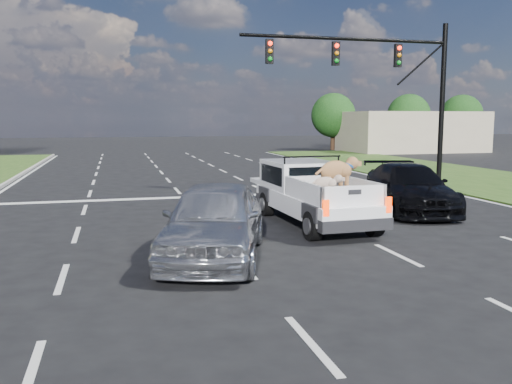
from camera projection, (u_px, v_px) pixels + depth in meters
The scene contains 10 objects.
ground at pixel (323, 260), 11.49m from camera, with size 160.00×160.00×0.00m, color black.
road_markings at pixel (249, 210), 17.79m from camera, with size 17.75×60.00×0.01m.
traffic_signal at pixel (393, 77), 22.72m from camera, with size 9.11×0.31×7.00m.
building_right at pixel (411, 132), 49.34m from camera, with size 12.00×7.00×3.60m, color #B5A88A.
tree_far_d at pixel (333, 115), 51.48m from camera, with size 4.20×4.20×5.40m.
tree_far_e at pixel (409, 115), 53.48m from camera, with size 4.20×4.20×5.40m.
tree_far_f at pixel (462, 116), 54.97m from camera, with size 4.20×4.20×5.40m.
pickup_truck at pixel (312, 192), 15.41m from camera, with size 2.16×5.27×1.95m.
silver_sedan at pixel (214, 220), 11.58m from camera, with size 1.96×4.87×1.66m, color #B8BABF.
black_coupe at pixel (409, 188), 17.58m from camera, with size 2.12×5.21×1.51m, color black.
Camera 1 is at (-4.20, -10.48, 2.99)m, focal length 38.00 mm.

